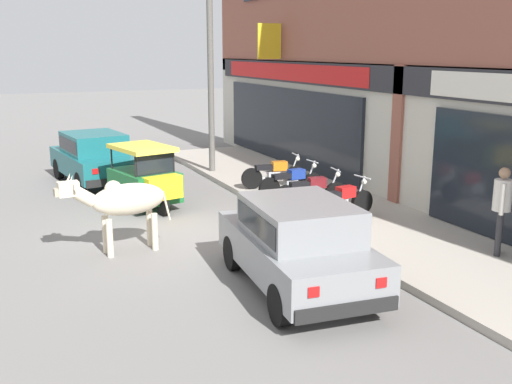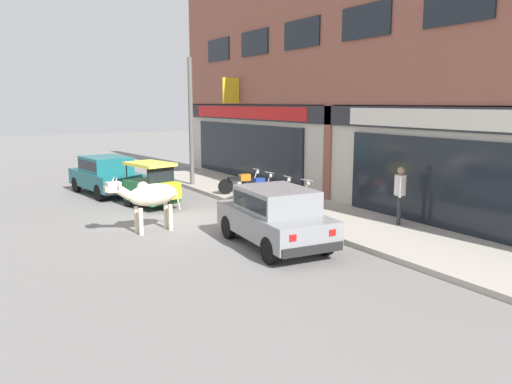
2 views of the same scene
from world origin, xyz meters
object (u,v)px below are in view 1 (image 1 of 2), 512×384
Objects in this scene: motorcycle_0 at (274,173)px; cow at (123,201)px; motorcycle_1 at (292,182)px; motorcycle_2 at (311,191)px; utility_pole at (211,86)px; pedestrian at (502,202)px; car_1 at (94,155)px; auto_rickshaw at (146,182)px; motorcycle_3 at (341,201)px; car_0 at (298,241)px.

cow is at bearing -55.44° from motorcycle_0.
motorcycle_1 and motorcycle_2 have the same top height.
cow is at bearing -33.21° from utility_pole.
cow is 1.35× the size of pedestrian.
car_1 is 1.76× the size of auto_rickshaw.
motorcycle_3 is at bearing 6.81° from utility_pole.
auto_rickshaw is 1.18× the size of motorcycle_3.
auto_rickshaw is 4.68m from motorcycle_3.
motorcycle_0 is 2.21m from motorcycle_2.
motorcycle_3 is at bearing 137.74° from car_0.
auto_rickshaw is at bearing 11.16° from car_1.
utility_pole is at bearing 146.79° from cow.
motorcycle_3 is 1.13× the size of pedestrian.
motorcycle_2 is 1.12m from motorcycle_3.
auto_rickshaw is (-2.98, 1.15, -0.35)m from cow.
motorcycle_2 is (-1.03, 4.59, -0.48)m from cow.
cow is 4.73m from motorcycle_2.
pedestrian reaches higher than motorcycle_3.
car_0 reaches higher than motorcycle_3.
motorcycle_0 and motorcycle_3 have the same top height.
car_0 is at bearing 35.78° from cow.
car_0 is at bearing -11.63° from utility_pole.
motorcycle_3 is at bearing 33.18° from car_1.
motorcycle_2 is 1.00× the size of motorcycle_3.
auto_rickshaw is at bearing -142.19° from pedestrian.
utility_pole is at bearing -173.19° from motorcycle_3.
auto_rickshaw is at bearing 158.84° from cow.
motorcycle_1 is (1.16, -0.09, 0.00)m from motorcycle_0.
motorcycle_3 is (-2.84, 2.58, -0.29)m from car_0.
cow is 1.19× the size of motorcycle_0.
cow is 7.42m from utility_pole.
motorcycle_3 is (1.12, 0.10, 0.00)m from motorcycle_2.
motorcycle_2 is at bearing 102.67° from cow.
motorcycle_1 is 1.05m from motorcycle_2.
motorcycle_1 is at bearing 44.11° from car_1.
utility_pole is at bearing 137.56° from auto_rickshaw.
auto_rickshaw reaches higher than motorcycle_2.
utility_pole reaches higher than motorcycle_1.
auto_rickshaw is (-5.91, -0.96, -0.15)m from car_0.
cow is 0.57× the size of car_1.
cow is at bearing -91.08° from motorcycle_3.
auto_rickshaw reaches higher than car_0.
motorcycle_2 is (1.05, -0.02, 0.00)m from motorcycle_1.
motorcycle_3 is (3.33, -0.01, 0.00)m from motorcycle_0.
cow is 1.19× the size of motorcycle_1.
motorcycle_0 is 1.00× the size of motorcycle_2.
motorcycle_0 is at bearing 175.71° from motorcycle_1.
pedestrian reaches higher than car_0.
car_1 reaches higher than motorcycle_0.
motorcycle_2 is 4.58m from pedestrian.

